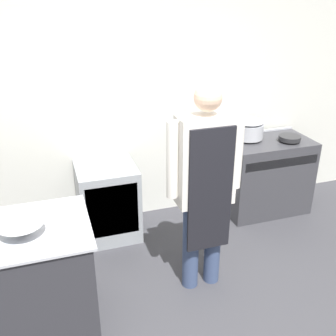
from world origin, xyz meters
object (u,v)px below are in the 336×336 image
at_px(person_cook, 205,180).
at_px(mixing_bowl, 21,229).
at_px(fridge_unit, 108,201).
at_px(saute_pan, 290,138).
at_px(stove, 265,175).
at_px(stock_pot, 248,128).

bearing_deg(person_cook, mixing_bowl, -173.97).
xyz_separation_m(fridge_unit, saute_pan, (2.04, -0.14, 0.52)).
distance_m(stove, saute_pan, 0.52).
relative_size(mixing_bowl, stock_pot, 0.93).
distance_m(fridge_unit, stock_pot, 1.74).
distance_m(stove, fridge_unit, 1.85).
height_order(stove, fridge_unit, stove).
relative_size(stock_pot, saute_pan, 1.39).
bearing_deg(stove, mixing_bowl, -156.21).
bearing_deg(saute_pan, person_cook, -147.38).
distance_m(person_cook, mixing_bowl, 1.41).
bearing_deg(mixing_bowl, saute_pan, 20.48).
xyz_separation_m(stove, person_cook, (-1.21, -1.00, 0.59)).
xyz_separation_m(mixing_bowl, saute_pan, (2.80, 1.05, -0.02)).
height_order(fridge_unit, stock_pot, stock_pot).
xyz_separation_m(fridge_unit, stock_pot, (1.63, 0.07, 0.60)).
height_order(mixing_bowl, saute_pan, mixing_bowl).
height_order(stove, stock_pot, stock_pot).
xyz_separation_m(stove, mixing_bowl, (-2.61, -1.15, 0.50)).
bearing_deg(person_cook, fridge_unit, 121.52).
relative_size(stove, mixing_bowl, 3.09).
relative_size(person_cook, stock_pot, 5.34).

